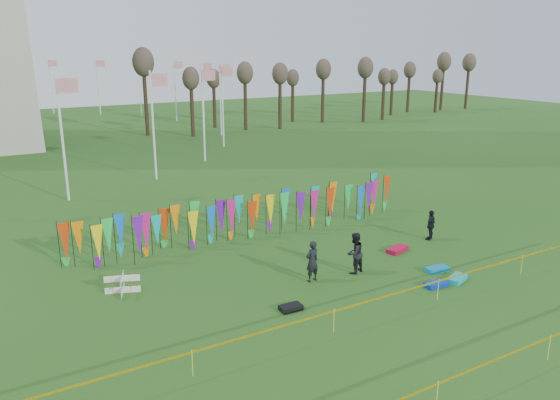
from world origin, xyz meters
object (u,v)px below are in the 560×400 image
kite_bag_blue (436,284)px  person_left (312,261)px  box_kite (122,284)px  kite_bag_teal (437,269)px  person_right (431,225)px  kite_bag_red (397,249)px  person_mid (355,253)px  kite_bag_turquoise (457,279)px  kite_bag_black (291,308)px

kite_bag_blue → person_left: bearing=143.2°
box_kite → kite_bag_teal: 13.52m
person_right → person_left: bearing=-15.6°
box_kite → kite_bag_red: 12.94m
person_left → kite_bag_red: (5.50, 0.78, -0.79)m
person_left → person_right: person_left is taller
kite_bag_red → kite_bag_teal: size_ratio=1.15×
person_mid → kite_bag_red: 3.64m
kite_bag_turquoise → kite_bag_red: (0.18, 3.91, 0.00)m
person_mid → person_right: size_ratio=1.17×
box_kite → kite_bag_black: (5.11, -4.65, -0.30)m
person_left → kite_bag_red: bearing=179.8°
kite_bag_red → kite_bag_teal: bearing=-92.8°
person_left → person_right: bearing=-179.5°
person_mid → kite_bag_teal: (3.28, -1.74, -0.83)m
kite_bag_red → kite_bag_teal: kite_bag_red is taller
kite_bag_red → person_mid: bearing=-164.0°
kite_bag_turquoise → kite_bag_black: bearing=170.1°
person_left → person_mid: size_ratio=0.97×
person_right → kite_bag_teal: size_ratio=1.52×
kite_bag_red → kite_bag_black: kite_bag_red is taller
person_left → person_mid: 2.10m
person_right → kite_bag_teal: (-2.77, -3.19, -0.69)m
box_kite → person_right: person_right is taller
kite_bag_turquoise → kite_bag_teal: (0.04, 1.19, -0.01)m
person_right → kite_bag_turquoise: (-2.81, -4.38, -0.68)m
person_mid → kite_bag_turquoise: bearing=123.6°
kite_bag_turquoise → kite_bag_teal: bearing=87.8°
person_left → kite_bag_blue: person_left is taller
kite_bag_black → kite_bag_teal: size_ratio=0.81×
person_mid → kite_bag_turquoise: person_mid is taller
box_kite → person_mid: size_ratio=0.43×
kite_bag_red → kite_bag_teal: (-0.13, -2.72, -0.01)m
box_kite → kite_bag_turquoise: 13.94m
person_mid → kite_bag_red: bearing=-178.3°
person_right → kite_bag_red: 2.76m
person_mid → kite_bag_turquoise: size_ratio=1.75×
kite_bag_blue → kite_bag_red: (1.37, 3.87, 0.01)m
person_left → kite_bag_teal: 5.77m
person_left → kite_bag_turquoise: bearing=141.4°
person_left → kite_bag_turquoise: 6.23m
kite_bag_teal → person_mid: bearing=152.1°
person_right → kite_bag_blue: person_right is taller
person_left → person_right: 8.23m
kite_bag_turquoise → kite_bag_blue: size_ratio=1.09×
kite_bag_teal → kite_bag_red: bearing=87.2°
person_right → kite_bag_blue: size_ratio=1.63×
kite_bag_blue → person_right: bearing=47.3°
person_right → kite_bag_blue: bearing=23.0°
kite_bag_turquoise → kite_bag_black: 7.60m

